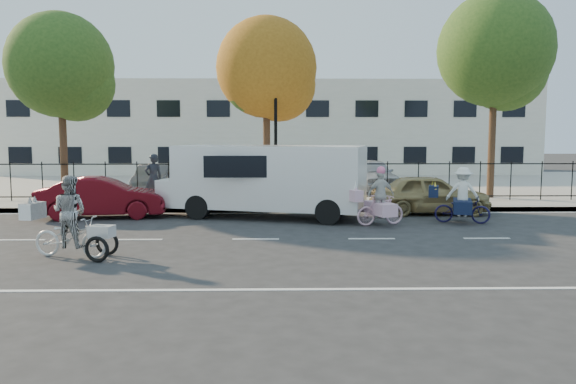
{
  "coord_description": "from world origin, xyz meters",
  "views": [
    {
      "loc": [
        0.56,
        -14.26,
        2.73
      ],
      "look_at": [
        0.86,
        1.2,
        1.1
      ],
      "focal_mm": 35.0,
      "sensor_mm": 36.0,
      "label": 1
    }
  ],
  "objects_px": {
    "unicorn_bike": "(380,204)",
    "bull_bike": "(462,201)",
    "lot_car_b": "(204,174)",
    "lot_car_d": "(371,175)",
    "lamppost": "(276,123)",
    "lot_car_c": "(154,179)",
    "white_van": "(266,178)",
    "pedestrian": "(153,178)",
    "zebra_trike": "(70,226)",
    "gold_sedan": "(430,194)",
    "red_sedan": "(103,198)"
  },
  "relations": [
    {
      "from": "white_van",
      "to": "lot_car_d",
      "type": "xyz_separation_m",
      "value": [
        4.53,
        6.82,
        -0.4
      ]
    },
    {
      "from": "zebra_trike",
      "to": "red_sedan",
      "type": "relative_size",
      "value": 0.53
    },
    {
      "from": "lot_car_d",
      "to": "bull_bike",
      "type": "bearing_deg",
      "value": -87.38
    },
    {
      "from": "bull_bike",
      "to": "lot_car_d",
      "type": "xyz_separation_m",
      "value": [
        -1.42,
        8.11,
        0.2
      ]
    },
    {
      "from": "white_van",
      "to": "unicorn_bike",
      "type": "bearing_deg",
      "value": -10.15
    },
    {
      "from": "lamppost",
      "to": "lot_car_d",
      "type": "relative_size",
      "value": 1.01
    },
    {
      "from": "zebra_trike",
      "to": "white_van",
      "type": "distance_m",
      "value": 7.19
    },
    {
      "from": "lamppost",
      "to": "lot_car_b",
      "type": "xyz_separation_m",
      "value": [
        -3.29,
        4.48,
        -2.23
      ]
    },
    {
      "from": "gold_sedan",
      "to": "lot_car_b",
      "type": "bearing_deg",
      "value": 52.23
    },
    {
      "from": "gold_sedan",
      "to": "zebra_trike",
      "type": "bearing_deg",
      "value": 124.67
    },
    {
      "from": "lamppost",
      "to": "lot_car_b",
      "type": "relative_size",
      "value": 0.82
    },
    {
      "from": "white_van",
      "to": "lot_car_d",
      "type": "height_order",
      "value": "white_van"
    },
    {
      "from": "unicorn_bike",
      "to": "lot_car_c",
      "type": "distance_m",
      "value": 11.24
    },
    {
      "from": "zebra_trike",
      "to": "red_sedan",
      "type": "xyz_separation_m",
      "value": [
        -1.09,
        5.82,
        -0.04
      ]
    },
    {
      "from": "bull_bike",
      "to": "lot_car_d",
      "type": "height_order",
      "value": "bull_bike"
    },
    {
      "from": "red_sedan",
      "to": "lot_car_b",
      "type": "xyz_separation_m",
      "value": [
        2.29,
        7.48,
        0.22
      ]
    },
    {
      "from": "unicorn_bike",
      "to": "white_van",
      "type": "height_order",
      "value": "white_van"
    },
    {
      "from": "lot_car_d",
      "to": "zebra_trike",
      "type": "bearing_deg",
      "value": -131.91
    },
    {
      "from": "white_van",
      "to": "gold_sedan",
      "type": "relative_size",
      "value": 1.77
    },
    {
      "from": "zebra_trike",
      "to": "lot_car_d",
      "type": "bearing_deg",
      "value": -21.59
    },
    {
      "from": "unicorn_bike",
      "to": "lot_car_b",
      "type": "relative_size",
      "value": 0.34
    },
    {
      "from": "zebra_trike",
      "to": "red_sedan",
      "type": "bearing_deg",
      "value": 23.6
    },
    {
      "from": "white_van",
      "to": "zebra_trike",
      "type": "bearing_deg",
      "value": -109.83
    },
    {
      "from": "lamppost",
      "to": "unicorn_bike",
      "type": "distance_m",
      "value": 6.1
    },
    {
      "from": "unicorn_bike",
      "to": "bull_bike",
      "type": "xyz_separation_m",
      "value": [
        2.56,
        0.37,
        0.03
      ]
    },
    {
      "from": "pedestrian",
      "to": "lot_car_b",
      "type": "xyz_separation_m",
      "value": [
        1.24,
        4.77,
        -0.18
      ]
    },
    {
      "from": "zebra_trike",
      "to": "gold_sedan",
      "type": "relative_size",
      "value": 0.54
    },
    {
      "from": "lot_car_c",
      "to": "bull_bike",
      "type": "bearing_deg",
      "value": -35.53
    },
    {
      "from": "bull_bike",
      "to": "zebra_trike",
      "type": "bearing_deg",
      "value": 130.45
    },
    {
      "from": "pedestrian",
      "to": "lamppost",
      "type": "bearing_deg",
      "value": 151.7
    },
    {
      "from": "bull_bike",
      "to": "pedestrian",
      "type": "relative_size",
      "value": 1.04
    },
    {
      "from": "zebra_trike",
      "to": "bull_bike",
      "type": "xyz_separation_m",
      "value": [
        10.14,
        4.54,
        -0.02
      ]
    },
    {
      "from": "lamppost",
      "to": "lot_car_b",
      "type": "bearing_deg",
      "value": 126.25
    },
    {
      "from": "bull_bike",
      "to": "red_sedan",
      "type": "bearing_deg",
      "value": 99.81
    },
    {
      "from": "bull_bike",
      "to": "gold_sedan",
      "type": "distance_m",
      "value": 2.03
    },
    {
      "from": "zebra_trike",
      "to": "lot_car_b",
      "type": "height_order",
      "value": "zebra_trike"
    },
    {
      "from": "lot_car_b",
      "to": "lot_car_c",
      "type": "bearing_deg",
      "value": -121.27
    },
    {
      "from": "unicorn_bike",
      "to": "pedestrian",
      "type": "distance_m",
      "value": 8.79
    },
    {
      "from": "gold_sedan",
      "to": "lot_car_d",
      "type": "bearing_deg",
      "value": 10.03
    },
    {
      "from": "red_sedan",
      "to": "gold_sedan",
      "type": "bearing_deg",
      "value": -94.12
    },
    {
      "from": "bull_bike",
      "to": "unicorn_bike",
      "type": "bearing_deg",
      "value": 114.53
    },
    {
      "from": "lamppost",
      "to": "red_sedan",
      "type": "xyz_separation_m",
      "value": [
        -5.58,
        -3.0,
        -2.45
      ]
    },
    {
      "from": "lamppost",
      "to": "white_van",
      "type": "height_order",
      "value": "lamppost"
    },
    {
      "from": "zebra_trike",
      "to": "lot_car_c",
      "type": "xyz_separation_m",
      "value": [
        -0.74,
        11.72,
        0.06
      ]
    },
    {
      "from": "red_sedan",
      "to": "unicorn_bike",
      "type": "bearing_deg",
      "value": -108.64
    },
    {
      "from": "white_van",
      "to": "gold_sedan",
      "type": "xyz_separation_m",
      "value": [
        5.52,
        0.7,
        -0.61
      ]
    },
    {
      "from": "bull_bike",
      "to": "gold_sedan",
      "type": "xyz_separation_m",
      "value": [
        -0.43,
        1.98,
        -0.01
      ]
    },
    {
      "from": "lot_car_b",
      "to": "lot_car_d",
      "type": "relative_size",
      "value": 1.23
    },
    {
      "from": "unicorn_bike",
      "to": "bull_bike",
      "type": "height_order",
      "value": "unicorn_bike"
    },
    {
      "from": "unicorn_bike",
      "to": "lot_car_d",
      "type": "xyz_separation_m",
      "value": [
        1.14,
        8.48,
        0.23
      ]
    }
  ]
}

